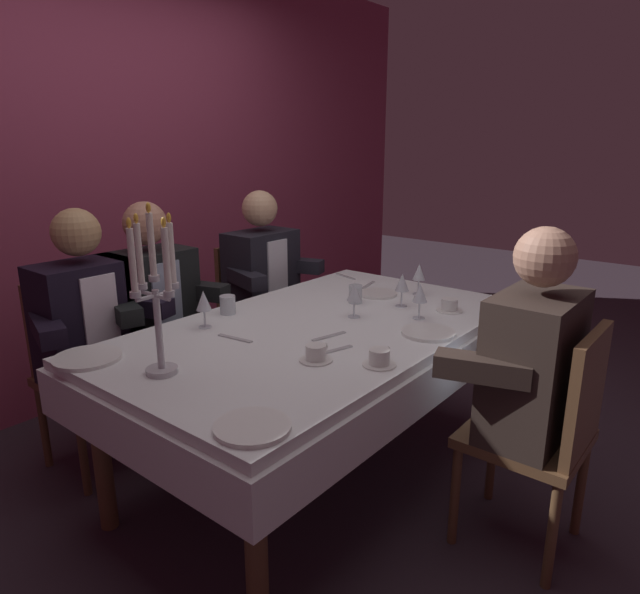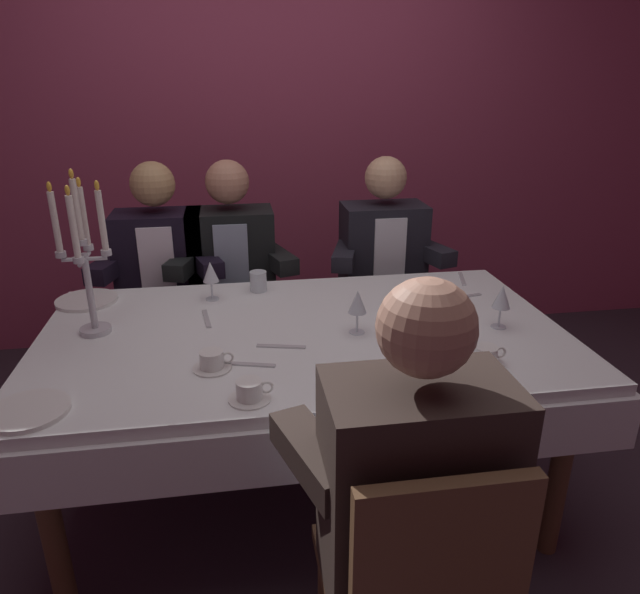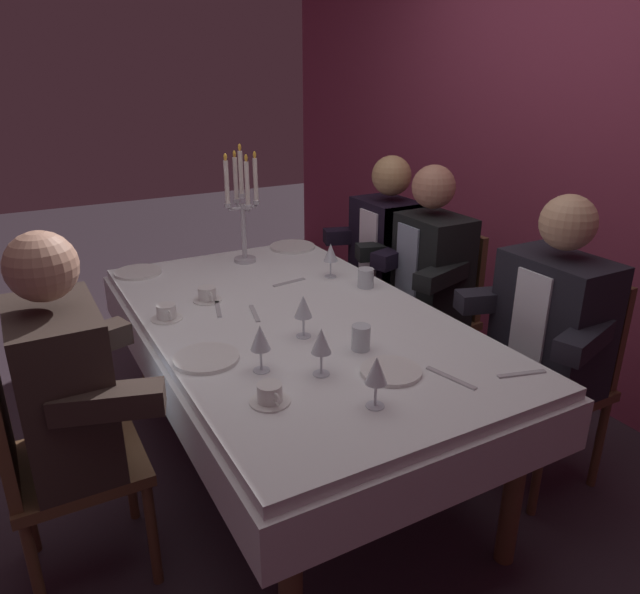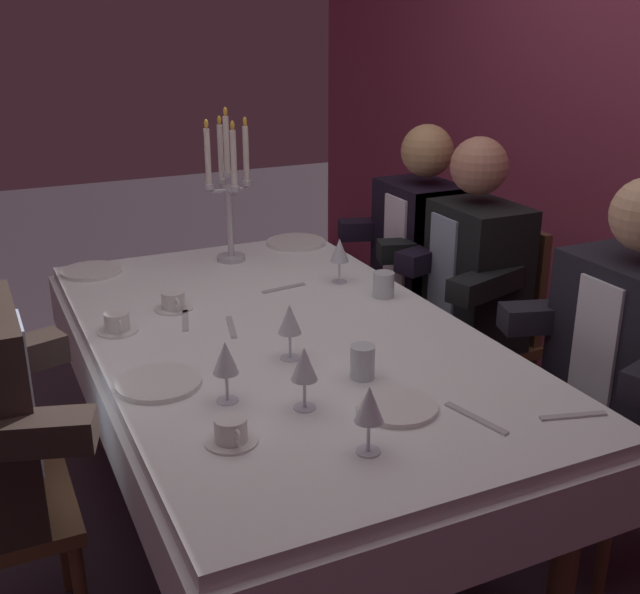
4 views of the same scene
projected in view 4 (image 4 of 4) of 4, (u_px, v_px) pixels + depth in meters
The scene contains 25 objects.
ground_plane at pixel (285, 533), 2.64m from camera, with size 12.00×12.00×0.00m, color #33262F.
dining_table at pixel (282, 367), 2.42m from camera, with size 1.94×1.14×0.74m.
candelabra at pixel (228, 190), 2.96m from camera, with size 0.19×0.19×0.59m.
dinner_plate_0 at pixel (159, 383), 2.04m from camera, with size 0.23×0.23×0.01m, color white.
dinner_plate_1 at pixel (91, 271), 2.91m from camera, with size 0.22×0.22×0.01m, color white.
dinner_plate_2 at pixel (296, 242), 3.26m from camera, with size 0.25×0.25×0.01m, color white.
dinner_plate_3 at pixel (397, 407), 1.92m from camera, with size 0.20×0.20×0.01m, color white.
wine_glass_0 at pixel (290, 320), 2.16m from camera, with size 0.07×0.07×0.16m.
wine_glass_1 at pixel (369, 406), 1.70m from camera, with size 0.07×0.07×0.16m.
wine_glass_2 at pixel (304, 366), 1.89m from camera, with size 0.07×0.07×0.16m.
wine_glass_3 at pixel (340, 252), 2.77m from camera, with size 0.07×0.07×0.16m.
wine_glass_4 at pixel (226, 359), 1.92m from camera, with size 0.07×0.07×0.16m.
water_tumbler_0 at pixel (384, 285), 2.66m from camera, with size 0.07×0.07×0.09m, color silver.
water_tumbler_1 at pixel (363, 362), 2.07m from camera, with size 0.07×0.07×0.09m, color silver.
coffee_cup_0 at pixel (174, 302), 2.55m from camera, with size 0.13×0.12×0.06m.
coffee_cup_1 at pixel (231, 432), 1.77m from camera, with size 0.13×0.12×0.06m.
coffee_cup_2 at pixel (117, 323), 2.38m from camera, with size 0.13×0.12×0.06m.
fork_0 at pixel (284, 288), 2.74m from camera, with size 0.17×0.02×0.01m, color #B7B7BC.
fork_1 at pixel (185, 320), 2.46m from camera, with size 0.17×0.02×0.01m, color #B7B7BC.
spoon_2 at pixel (573, 416), 1.89m from camera, with size 0.17×0.02×0.01m, color #B7B7BC.
fork_3 at pixel (231, 327), 2.41m from camera, with size 0.17×0.02×0.01m, color #B7B7BC.
knife_4 at pixel (476, 418), 1.88m from camera, with size 0.19×0.02×0.01m, color #B7B7BC.
seated_diner_0 at pixel (424, 247), 3.24m from camera, with size 0.63×0.48×1.24m.
seated_diner_1 at pixel (473, 271), 2.95m from camera, with size 0.63×0.48×1.24m.
seated_diner_3 at pixel (630, 347), 2.29m from camera, with size 0.63×0.48×1.24m.
Camera 4 is at (2.04, -0.83, 1.67)m, focal length 43.79 mm.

